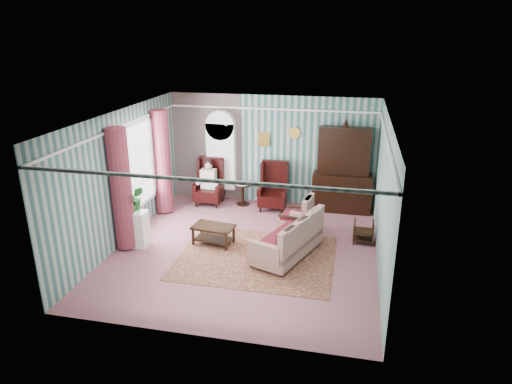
% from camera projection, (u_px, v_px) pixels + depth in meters
% --- Properties ---
extents(floor, '(6.00, 6.00, 0.00)m').
position_uv_depth(floor, '(246.00, 250.00, 9.84)').
color(floor, '#94565B').
rests_on(floor, ground).
extents(room_shell, '(5.53, 6.02, 2.91)m').
position_uv_depth(room_shell, '(218.00, 156.00, 9.45)').
color(room_shell, '#356160').
rests_on(room_shell, ground).
extents(bookcase, '(0.80, 0.28, 2.24)m').
position_uv_depth(bookcase, '(221.00, 161.00, 12.34)').
color(bookcase, silver).
rests_on(bookcase, floor).
extents(dresser_hutch, '(1.50, 0.56, 2.36)m').
position_uv_depth(dresser_hutch, '(343.00, 167.00, 11.56)').
color(dresser_hutch, black).
rests_on(dresser_hutch, floor).
extents(wingback_left, '(0.76, 0.80, 1.25)m').
position_uv_depth(wingback_left, '(209.00, 182.00, 12.20)').
color(wingback_left, black).
rests_on(wingback_left, floor).
extents(wingback_right, '(0.76, 0.80, 1.25)m').
position_uv_depth(wingback_right, '(273.00, 187.00, 11.85)').
color(wingback_right, black).
rests_on(wingback_right, floor).
extents(seated_woman, '(0.44, 0.40, 1.18)m').
position_uv_depth(seated_woman, '(209.00, 183.00, 12.21)').
color(seated_woman, silver).
rests_on(seated_woman, floor).
extents(round_side_table, '(0.50, 0.50, 0.60)m').
position_uv_depth(round_side_table, '(243.00, 194.00, 12.27)').
color(round_side_table, black).
rests_on(round_side_table, floor).
extents(nest_table, '(0.45, 0.38, 0.54)m').
position_uv_depth(nest_table, '(364.00, 231.00, 10.08)').
color(nest_table, black).
rests_on(nest_table, floor).
extents(plant_stand, '(0.55, 0.35, 0.80)m').
position_uv_depth(plant_stand, '(135.00, 229.00, 9.91)').
color(plant_stand, white).
rests_on(plant_stand, floor).
extents(rug, '(3.20, 2.60, 0.01)m').
position_uv_depth(rug, '(256.00, 257.00, 9.50)').
color(rug, '#4C1A19').
rests_on(rug, floor).
extents(sofa, '(1.60, 2.10, 0.94)m').
position_uv_depth(sofa, '(287.00, 235.00, 9.44)').
color(sofa, beige).
rests_on(sofa, floor).
extents(floral_armchair, '(0.96, 0.89, 0.97)m').
position_uv_depth(floral_armchair, '(296.00, 214.00, 10.47)').
color(floral_armchair, '#C1B395').
rests_on(floral_armchair, floor).
extents(coffee_table, '(0.96, 0.64, 0.43)m').
position_uv_depth(coffee_table, '(214.00, 235.00, 10.04)').
color(coffee_table, black).
rests_on(coffee_table, floor).
extents(potted_plant_a, '(0.52, 0.49, 0.46)m').
position_uv_depth(potted_plant_a, '(127.00, 204.00, 9.58)').
color(potted_plant_a, '#26591B').
rests_on(potted_plant_a, plant_stand).
extents(potted_plant_b, '(0.36, 0.33, 0.52)m').
position_uv_depth(potted_plant_b, '(137.00, 198.00, 9.81)').
color(potted_plant_b, '#184A17').
rests_on(potted_plant_b, plant_stand).
extents(potted_plant_c, '(0.21, 0.21, 0.36)m').
position_uv_depth(potted_plant_c, '(132.00, 203.00, 9.74)').
color(potted_plant_c, '#255019').
rests_on(potted_plant_c, plant_stand).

